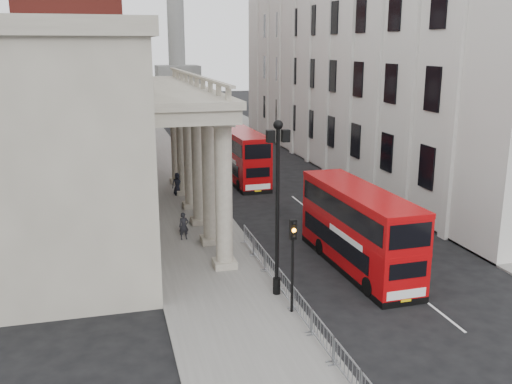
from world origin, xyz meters
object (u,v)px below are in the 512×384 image
object	(u,v)px
monument_column	(176,22)
bus_far	(241,155)
pedestrian_a	(184,226)
pedestrian_b	(154,209)
pedestrian_c	(178,184)
lamp_post_south	(277,197)
traffic_light	(293,249)
lamp_post_north	(183,116)
bus_near	(358,227)
lamp_post_mid	(213,142)

from	to	relation	value
monument_column	bus_far	size ratio (longest dim) A/B	5.19
monument_column	bus_far	distance (m)	65.58
pedestrian_a	pedestrian_b	distance (m)	4.72
pedestrian_a	pedestrian_c	distance (m)	10.88
lamp_post_south	bus_far	distance (m)	24.37
lamp_post_south	bus_far	bearing A→B (deg)	80.58
pedestrian_a	pedestrian_b	xyz separation A→B (m)	(-1.42, 4.50, -0.06)
lamp_post_south	traffic_light	xyz separation A→B (m)	(0.10, -2.02, -1.80)
lamp_post_north	pedestrian_c	size ratio (longest dim) A/B	4.61
lamp_post_north	monument_column	bearing A→B (deg)	83.28
monument_column	lamp_post_north	world-z (taller)	monument_column
lamp_post_north	lamp_post_south	bearing A→B (deg)	-90.00
pedestrian_a	pedestrian_c	xyz separation A→B (m)	(0.99, 10.84, 0.06)
bus_near	lamp_post_south	bearing A→B (deg)	-157.42
bus_near	pedestrian_b	xyz separation A→B (m)	(-9.85, 11.16, -1.37)
lamp_post_south	bus_near	world-z (taller)	lamp_post_south
monument_column	pedestrian_c	xyz separation A→B (m)	(-8.79, -68.14, -14.96)
pedestrian_b	pedestrian_a	bearing A→B (deg)	119.18
lamp_post_mid	pedestrian_a	world-z (taller)	lamp_post_mid
monument_column	lamp_post_mid	xyz separation A→B (m)	(-6.60, -72.00, -11.07)
lamp_post_mid	pedestrian_b	xyz separation A→B (m)	(-4.61, -2.47, -4.01)
pedestrian_c	lamp_post_north	bearing A→B (deg)	79.17
monument_column	bus_far	world-z (taller)	monument_column
monument_column	pedestrian_c	distance (m)	70.31
lamp_post_mid	traffic_light	bearing A→B (deg)	-89.68
traffic_light	pedestrian_a	xyz separation A→B (m)	(-3.29, 11.05, -2.15)
lamp_post_north	pedestrian_c	world-z (taller)	lamp_post_north
traffic_light	pedestrian_b	world-z (taller)	traffic_light
pedestrian_a	traffic_light	bearing A→B (deg)	-82.34
pedestrian_a	pedestrian_b	bearing A→B (deg)	98.65
bus_far	traffic_light	bearing A→B (deg)	-100.01
bus_near	bus_far	distance (m)	21.57
monument_column	lamp_post_south	size ratio (longest dim) A/B	6.51
monument_column	pedestrian_c	world-z (taller)	monument_column
traffic_light	monument_column	bearing A→B (deg)	85.87
lamp_post_north	bus_far	bearing A→B (deg)	-63.89
traffic_light	bus_far	distance (m)	26.23
lamp_post_south	pedestrian_c	xyz separation A→B (m)	(-2.19, 19.86, -3.89)
lamp_post_south	pedestrian_c	world-z (taller)	lamp_post_south
traffic_light	pedestrian_c	size ratio (longest dim) A/B	2.38
monument_column	pedestrian_a	xyz separation A→B (m)	(-9.79, -78.97, -15.02)
monument_column	pedestrian_b	world-z (taller)	monument_column
bus_near	lamp_post_mid	bearing A→B (deg)	109.20
lamp_post_mid	pedestrian_a	size ratio (longest dim) A/B	4.95
lamp_post_north	pedestrian_a	world-z (taller)	lamp_post_north
traffic_light	bus_far	size ratio (longest dim) A/B	0.41
bus_near	pedestrian_a	distance (m)	10.81
monument_column	pedestrian_c	size ratio (longest dim) A/B	30.00
pedestrian_c	monument_column	bearing A→B (deg)	82.06
lamp_post_south	pedestrian_c	distance (m)	20.36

